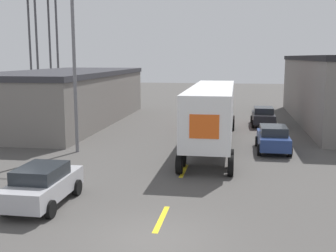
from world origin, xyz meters
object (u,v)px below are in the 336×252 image
(semi_truck, at_px, (213,109))
(parked_car_right_far, at_px, (263,116))
(street_lamp, at_px, (79,64))
(parked_car_right_mid, at_px, (273,138))
(parked_car_left_near, at_px, (43,184))

(semi_truck, distance_m, parked_car_right_far, 9.49)
(semi_truck, bearing_deg, street_lamp, -157.45)
(semi_truck, xyz_separation_m, parked_car_right_far, (3.71, 8.59, -1.56))
(parked_car_right_far, distance_m, parked_car_right_mid, 9.77)
(parked_car_right_mid, bearing_deg, parked_car_right_far, 90.00)
(parked_car_right_far, relative_size, street_lamp, 0.45)
(parked_car_left_near, distance_m, parked_car_right_mid, 14.61)
(semi_truck, bearing_deg, parked_car_right_mid, -17.86)
(parked_car_right_far, bearing_deg, semi_truck, -113.38)
(parked_car_left_near, bearing_deg, semi_truck, 64.39)
(parked_car_right_mid, bearing_deg, street_lamp, -169.90)
(street_lamp, bearing_deg, parked_car_left_near, -78.55)
(semi_truck, bearing_deg, parked_car_right_far, 66.46)
(street_lamp, bearing_deg, parked_car_right_mid, 10.10)
(parked_car_left_near, distance_m, street_lamp, 10.22)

